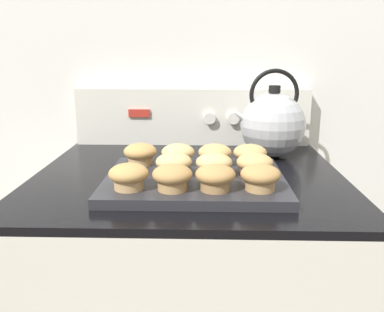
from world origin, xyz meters
name	(u,v)px	position (x,y,z in m)	size (l,w,h in m)	color
wall_back	(193,49)	(0.00, 0.74, 1.20)	(8.00, 0.05, 2.40)	silver
control_panel	(193,116)	(0.00, 0.69, 0.99)	(0.75, 0.07, 0.18)	silver
muffin_pan	(195,181)	(0.02, 0.26, 0.91)	(0.41, 0.32, 0.02)	#28282D
muffin_r0_c0	(129,176)	(-0.12, 0.17, 0.95)	(0.08, 0.08, 0.05)	tan
muffin_r0_c1	(172,177)	(-0.03, 0.16, 0.95)	(0.08, 0.08, 0.05)	tan
muffin_r0_c2	(215,177)	(0.06, 0.17, 0.95)	(0.08, 0.08, 0.05)	#A37A4C
muffin_r0_c3	(260,177)	(0.16, 0.17, 0.95)	(0.08, 0.08, 0.05)	tan
muffin_r1_c1	(174,164)	(-0.03, 0.26, 0.95)	(0.08, 0.08, 0.05)	olive
muffin_r1_c2	(214,165)	(0.06, 0.26, 0.95)	(0.08, 0.08, 0.05)	tan
muffin_r1_c3	(255,165)	(0.15, 0.26, 0.95)	(0.08, 0.08, 0.05)	tan
muffin_r2_c0	(140,153)	(-0.12, 0.35, 0.95)	(0.08, 0.08, 0.05)	tan
muffin_r2_c1	(178,154)	(-0.03, 0.35, 0.95)	(0.08, 0.08, 0.05)	tan
muffin_r2_c2	(215,154)	(0.07, 0.35, 0.95)	(0.08, 0.08, 0.05)	tan
muffin_r2_c3	(250,155)	(0.15, 0.35, 0.95)	(0.08, 0.08, 0.05)	olive
tea_kettle	(272,124)	(0.23, 0.52, 0.99)	(0.22, 0.19, 0.25)	#ADAFB5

